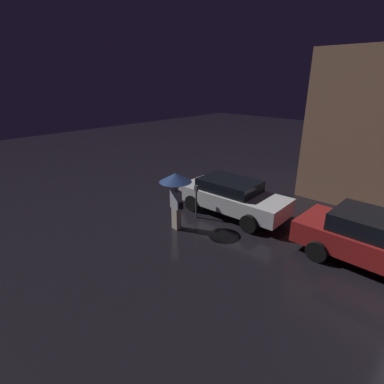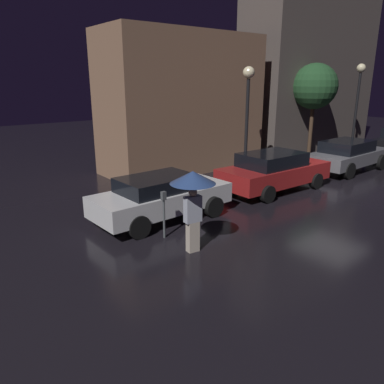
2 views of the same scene
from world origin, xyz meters
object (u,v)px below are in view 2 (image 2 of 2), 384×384
parked_car_grey (348,154)px  street_lamp_near (248,96)px  street_lamp_far (358,90)px  parked_car_white (161,196)px  parking_meter (164,210)px  parked_car_red (274,171)px  pedestrian_with_umbrella (193,187)px

parked_car_grey → street_lamp_near: 5.55m
street_lamp_far → parked_car_white: bearing=-171.7°
parking_meter → street_lamp_far: 15.67m
parking_meter → street_lamp_near: (6.55, 3.41, 2.58)m
street_lamp_far → street_lamp_near: bearing=179.2°
parked_car_grey → parking_meter: parked_car_grey is taller
parked_car_red → parked_car_grey: 5.14m
parked_car_white → pedestrian_with_umbrella: (-0.64, -2.32, 0.91)m
parked_car_white → street_lamp_far: bearing=6.1°
pedestrian_with_umbrella → street_lamp_far: street_lamp_far is taller
parked_car_white → street_lamp_far: (14.35, 2.09, 2.78)m
pedestrian_with_umbrella → street_lamp_far: bearing=-157.4°
parked_car_white → street_lamp_near: (5.83, 2.20, 2.65)m
parking_meter → street_lamp_near: size_ratio=0.28×
parked_car_white → parking_meter: bearing=-123.0°
street_lamp_near → parked_car_red: bearing=-109.4°
parked_car_grey → street_lamp_far: (4.18, 2.14, 2.75)m
parked_car_white → street_lamp_far: size_ratio=0.88×
pedestrian_with_umbrella → street_lamp_near: bearing=-138.8°
parked_car_red → parking_meter: 5.88m
parked_car_red → street_lamp_near: bearing=71.4°
pedestrian_with_umbrella → street_lamp_near: 8.07m
parked_car_grey → parking_meter: (-10.90, -1.16, 0.03)m
street_lamp_near → street_lamp_far: 8.53m
parked_car_white → parked_car_red: parked_car_red is taller
pedestrian_with_umbrella → parked_car_grey: bearing=-161.9°
parked_car_grey → parking_meter: size_ratio=3.60×
street_lamp_near → street_lamp_far: street_lamp_far is taller
parked_car_grey → pedestrian_with_umbrella: 11.08m
parked_car_white → street_lamp_near: size_ratio=0.94×
street_lamp_near → parked_car_white: bearing=-159.3°
parking_meter → parked_car_red: bearing=11.5°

